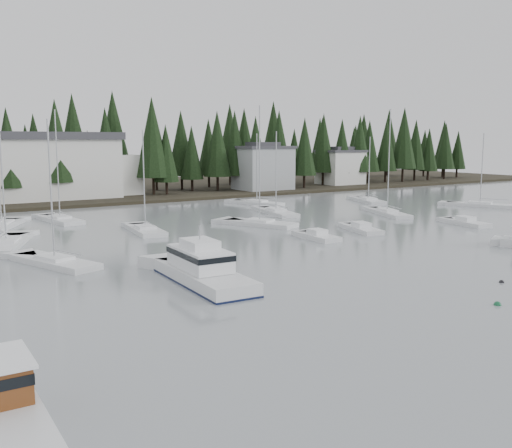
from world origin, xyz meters
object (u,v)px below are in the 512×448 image
(house_east_b, at_px, (340,166))
(cabin_cruiser_center, at_px, (202,273))
(sailboat_0, at_px, (480,206))
(runabout_2, at_px, (465,224))
(sailboat_5, at_px, (145,232))
(sailboat_6, at_px, (259,225))
(sailboat_7, at_px, (55,264))
(sailboat_1, at_px, (276,213))
(runabout_1, at_px, (317,238))
(sailboat_12, at_px, (2,227))
(runabout_4, at_px, (361,230))
(sailboat_10, at_px, (257,204))
(house_east_a, at_px, (263,167))
(sailboat_9, at_px, (368,202))
(sailboat_2, at_px, (60,221))
(sailboat_8, at_px, (387,214))
(harbor_inn, at_px, (54,166))
(sailboat_13, at_px, (7,246))

(house_east_b, xyz_separation_m, cabin_cruiser_center, (-66.41, -60.24, -3.70))
(sailboat_0, distance_m, runabout_2, 21.23)
(house_east_b, bearing_deg, sailboat_0, -101.63)
(house_east_b, height_order, sailboat_5, sailboat_5)
(sailboat_6, distance_m, sailboat_7, 27.50)
(sailboat_1, height_order, runabout_1, sailboat_1)
(sailboat_12, bearing_deg, cabin_cruiser_center, -141.31)
(runabout_1, xyz_separation_m, runabout_4, (7.37, 1.32, 0.00))
(house_east_b, bearing_deg, sailboat_10, -150.02)
(house_east_a, relative_size, sailboat_7, 0.87)
(runabout_2, bearing_deg, runabout_1, 94.58)
(sailboat_10, bearing_deg, house_east_b, -78.90)
(sailboat_5, bearing_deg, sailboat_7, 140.18)
(house_east_a, xyz_separation_m, cabin_cruiser_center, (-44.41, -58.24, -4.20))
(sailboat_0, bearing_deg, cabin_cruiser_center, 82.40)
(cabin_cruiser_center, relative_size, sailboat_6, 0.76)
(sailboat_0, relative_size, sailboat_9, 1.04)
(sailboat_1, xyz_separation_m, runabout_4, (-0.94, -17.76, 0.07))
(sailboat_2, relative_size, sailboat_8, 0.97)
(sailboat_9, bearing_deg, sailboat_10, 89.22)
(harbor_inn, xyz_separation_m, sailboat_12, (-12.72, -26.61, -5.72))
(sailboat_13, bearing_deg, sailboat_5, -65.34)
(house_east_b, height_order, runabout_1, house_east_b)
(harbor_inn, distance_m, cabin_cruiser_center, 63.02)
(harbor_inn, height_order, sailboat_12, harbor_inn)
(sailboat_6, distance_m, runabout_4, 12.10)
(house_east_a, bearing_deg, cabin_cruiser_center, -127.33)
(house_east_a, bearing_deg, sailboat_7, -138.04)
(sailboat_8, height_order, sailboat_9, sailboat_8)
(harbor_inn, distance_m, runabout_2, 64.95)
(house_east_a, relative_size, sailboat_2, 0.74)
(runabout_1, bearing_deg, sailboat_8, -60.79)
(harbor_inn, bearing_deg, sailboat_12, -115.55)
(cabin_cruiser_center, height_order, sailboat_1, sailboat_1)
(sailboat_12, height_order, runabout_1, sailboat_12)
(cabin_cruiser_center, bearing_deg, sailboat_10, -34.69)
(sailboat_5, distance_m, sailboat_6, 13.61)
(sailboat_2, relative_size, sailboat_5, 1.22)
(cabin_cruiser_center, relative_size, sailboat_5, 0.95)
(harbor_inn, height_order, sailboat_2, sailboat_2)
(house_east_a, relative_size, cabin_cruiser_center, 0.95)
(sailboat_6, bearing_deg, sailboat_2, 24.44)
(house_east_a, xyz_separation_m, sailboat_5, (-39.08, -34.83, -4.84))
(harbor_inn, relative_size, sailboat_9, 2.63)
(harbor_inn, bearing_deg, sailboat_9, -34.96)
(house_east_b, xyz_separation_m, sailboat_10, (-35.64, -20.56, -4.34))
(sailboat_7, bearing_deg, runabout_1, -114.04)
(sailboat_10, xyz_separation_m, sailboat_13, (-39.81, -16.97, -0.01))
(sailboat_5, relative_size, sailboat_7, 0.96)
(sailboat_2, bearing_deg, runabout_2, -133.46)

